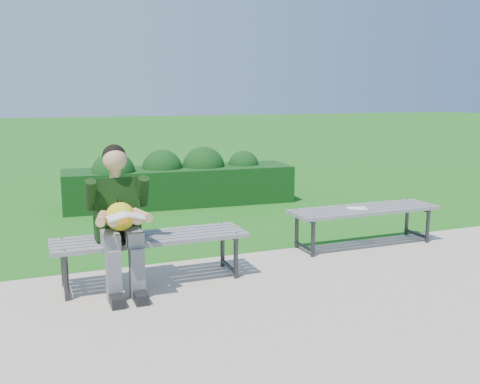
# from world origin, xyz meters

# --- Properties ---
(ground) EXTENTS (80.00, 80.00, 0.00)m
(ground) POSITION_xyz_m (0.00, 0.00, 0.00)
(ground) COLOR #1F7E22
(ground) RESTS_ON ground
(walkway) EXTENTS (30.00, 3.50, 0.02)m
(walkway) POSITION_xyz_m (0.00, -1.75, 0.01)
(walkway) COLOR #A89D8B
(walkway) RESTS_ON ground
(hedge) EXTENTS (3.73, 1.16, 0.92)m
(hedge) POSITION_xyz_m (0.51, 3.05, 0.39)
(hedge) COLOR #153D11
(hedge) RESTS_ON ground
(bench_left) EXTENTS (1.80, 0.50, 0.46)m
(bench_left) POSITION_xyz_m (-0.72, -0.53, 0.42)
(bench_left) COLOR gray
(bench_left) RESTS_ON walkway
(bench_right) EXTENTS (1.80, 0.50, 0.46)m
(bench_right) POSITION_xyz_m (1.88, -0.20, 0.42)
(bench_right) COLOR gray
(bench_right) RESTS_ON walkway
(seated_boy) EXTENTS (0.56, 0.76, 1.31)m
(seated_boy) POSITION_xyz_m (-1.02, -0.63, 0.71)
(seated_boy) COLOR slate
(seated_boy) RESTS_ON walkway
(paper_sheet) EXTENTS (0.26, 0.23, 0.01)m
(paper_sheet) POSITION_xyz_m (1.78, -0.20, 0.47)
(paper_sheet) COLOR white
(paper_sheet) RESTS_ON bench_right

